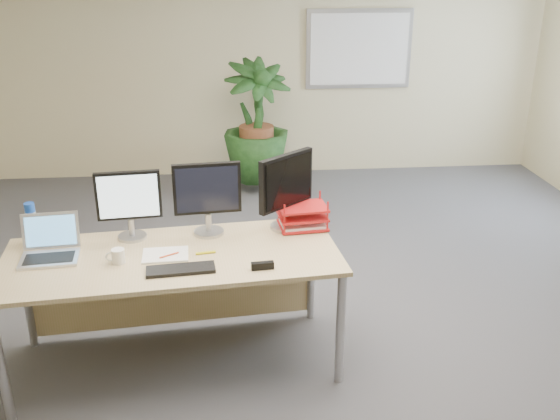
{
  "coord_description": "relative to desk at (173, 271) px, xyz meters",
  "views": [
    {
      "loc": [
        -0.47,
        -3.7,
        2.56
      ],
      "look_at": [
        -0.1,
        0.35,
        0.93
      ],
      "focal_mm": 40.0,
      "sensor_mm": 36.0,
      "label": 1
    }
  ],
  "objects": [
    {
      "name": "desk",
      "position": [
        0.0,
        0.0,
        0.0
      ],
      "size": [
        2.2,
        1.1,
        0.82
      ],
      "color": "tan",
      "rests_on": "floor"
    },
    {
      "name": "monitor_dark",
      "position": [
        0.78,
        0.24,
        0.48
      ],
      "size": [
        0.39,
        0.35,
        0.54
      ],
      "color": "#A8A8AC",
      "rests_on": "desk"
    },
    {
      "name": "orange_pen",
      "position": [
        -0.0,
        -0.16,
        0.19
      ],
      "size": [
        0.12,
        0.08,
        0.01
      ],
      "primitive_type": "cylinder",
      "rotation": [
        0.0,
        1.57,
        0.55
      ],
      "color": "#E34919",
      "rests_on": "spiral_notebook"
    },
    {
      "name": "coffee_mug",
      "position": [
        -0.31,
        -0.21,
        0.22
      ],
      "size": [
        0.12,
        0.08,
        0.09
      ],
      "color": "white",
      "rests_on": "desk"
    },
    {
      "name": "water_bottle",
      "position": [
        -0.91,
        0.15,
        0.31
      ],
      "size": [
        0.07,
        0.07,
        0.28
      ],
      "color": "silver",
      "rests_on": "desk"
    },
    {
      "name": "laptop",
      "position": [
        -0.75,
        -0.07,
        0.24
      ],
      "size": [
        0.38,
        0.34,
        0.25
      ],
      "color": "silver",
      "rests_on": "desk"
    },
    {
      "name": "yellow_highlighter",
      "position": [
        0.22,
        -0.13,
        0.18
      ],
      "size": [
        0.13,
        0.04,
        0.02
      ],
      "primitive_type": "cylinder",
      "rotation": [
        0.0,
        1.57,
        0.16
      ],
      "color": "yellow",
      "rests_on": "desk"
    },
    {
      "name": "floor_plant",
      "position": [
        0.74,
        3.27,
        0.11
      ],
      "size": [
        1.09,
        1.09,
        1.5
      ],
      "primitive_type": "imported",
      "rotation": [
        0.0,
        0.0,
        0.37
      ],
      "color": "black",
      "rests_on": "floor"
    },
    {
      "name": "keyboard",
      "position": [
        0.08,
        -0.35,
        0.19
      ],
      "size": [
        0.42,
        0.18,
        0.02
      ],
      "primitive_type": "cube",
      "rotation": [
        0.0,
        0.0,
        0.1
      ],
      "color": "black",
      "rests_on": "desk"
    },
    {
      "name": "stapler",
      "position": [
        0.57,
        -0.37,
        0.2
      ],
      "size": [
        0.14,
        0.05,
        0.05
      ],
      "primitive_type": "cube",
      "rotation": [
        0.0,
        0.0,
        0.1
      ],
      "color": "black",
      "rests_on": "desk"
    },
    {
      "name": "monitor_left",
      "position": [
        -0.27,
        0.17,
        0.45
      ],
      "size": [
        0.42,
        0.19,
        0.47
      ],
      "color": "#A8A8AC",
      "rests_on": "desk"
    },
    {
      "name": "spiral_notebook",
      "position": [
        -0.03,
        -0.13,
        0.18
      ],
      "size": [
        0.3,
        0.23,
        0.01
      ],
      "primitive_type": "cube",
      "rotation": [
        0.0,
        0.0,
        0.05
      ],
      "color": "white",
      "rests_on": "desk"
    },
    {
      "name": "floor",
      "position": [
        0.84,
        -0.04,
        -0.64
      ],
      "size": [
        8.0,
        8.0,
        0.0
      ],
      "primitive_type": "plane",
      "color": "#49494E",
      "rests_on": "ground"
    },
    {
      "name": "back_wall",
      "position": [
        0.84,
        3.96,
        0.71
      ],
      "size": [
        7.0,
        0.04,
        2.7
      ],
      "primitive_type": "cube",
      "color": "beige",
      "rests_on": "floor"
    },
    {
      "name": "monitor_right",
      "position": [
        0.24,
        0.19,
        0.46
      ],
      "size": [
        0.45,
        0.21,
        0.5
      ],
      "color": "#A8A8AC",
      "rests_on": "desk"
    },
    {
      "name": "letter_tray",
      "position": [
        0.89,
        0.24,
        0.25
      ],
      "size": [
        0.35,
        0.28,
        0.15
      ],
      "color": "red",
      "rests_on": "desk"
    },
    {
      "name": "whiteboard",
      "position": [
        2.04,
        3.93,
        0.91
      ],
      "size": [
        1.3,
        0.04,
        0.95
      ],
      "color": "#BABBC0",
      "rests_on": "back_wall"
    }
  ]
}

